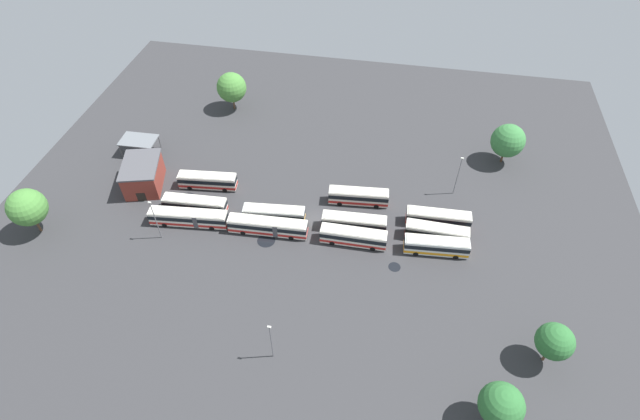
{
  "coord_description": "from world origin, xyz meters",
  "views": [
    {
      "loc": [
        -13.42,
        65.01,
        70.13
      ],
      "look_at": [
        -0.95,
        -0.84,
        1.49
      ],
      "focal_mm": 27.28,
      "sensor_mm": 36.0,
      "label": 1
    }
  ],
  "objects_px": {
    "bus_row0_slot2": "(437,233)",
    "tree_northeast": "(232,87)",
    "tree_south_edge": "(27,207)",
    "maintenance_shelter": "(138,140)",
    "tree_north_edge": "(555,341)",
    "bus_row1_slot0": "(358,196)",
    "bus_row2_slot2": "(274,214)",
    "lamp_post_by_building": "(271,341)",
    "bus_row1_slot2": "(354,223)",
    "bus_row0_slot3": "(436,246)",
    "bus_row1_slot3": "(353,237)",
    "bus_row3_slot3": "(189,217)",
    "tree_east_edge": "(501,405)",
    "tree_northwest": "(508,141)",
    "bus_row3_slot2": "(195,204)",
    "lamp_post_far_corner": "(155,219)",
    "bus_row0_slot1": "(438,218)",
    "bus_row2_slot3": "(268,226)",
    "lamp_post_near_entrance": "(458,175)",
    "bus_row3_slot0": "(208,181)",
    "depot_building": "(143,175)"
  },
  "relations": [
    {
      "from": "bus_row0_slot2",
      "to": "tree_northeast",
      "type": "xyz_separation_m",
      "value": [
        51.04,
        -34.9,
        4.25
      ]
    },
    {
      "from": "bus_row1_slot0",
      "to": "bus_row3_slot3",
      "type": "xyz_separation_m",
      "value": [
        31.55,
        11.98,
        0.0
      ]
    },
    {
      "from": "bus_row0_slot3",
      "to": "lamp_post_far_corner",
      "type": "relative_size",
      "value": 1.25
    },
    {
      "from": "bus_row3_slot0",
      "to": "tree_east_edge",
      "type": "distance_m",
      "value": 68.29
    },
    {
      "from": "tree_south_edge",
      "to": "bus_row2_slot3",
      "type": "bearing_deg",
      "value": -169.89
    },
    {
      "from": "maintenance_shelter",
      "to": "lamp_post_near_entrance",
      "type": "bearing_deg",
      "value": 179.52
    },
    {
      "from": "bus_row0_slot1",
      "to": "tree_northeast",
      "type": "distance_m",
      "value": 60.05
    },
    {
      "from": "bus_row1_slot2",
      "to": "maintenance_shelter",
      "type": "distance_m",
      "value": 52.77
    },
    {
      "from": "bus_row3_slot3",
      "to": "tree_east_edge",
      "type": "bearing_deg",
      "value": 153.29
    },
    {
      "from": "bus_row1_slot0",
      "to": "tree_northwest",
      "type": "distance_m",
      "value": 35.45
    },
    {
      "from": "bus_row1_slot0",
      "to": "bus_row2_slot2",
      "type": "height_order",
      "value": "same"
    },
    {
      "from": "bus_row0_slot2",
      "to": "tree_north_edge",
      "type": "bearing_deg",
      "value": 127.7
    },
    {
      "from": "bus_row0_slot2",
      "to": "bus_row2_slot2",
      "type": "height_order",
      "value": "same"
    },
    {
      "from": "bus_row1_slot2",
      "to": "tree_east_edge",
      "type": "bearing_deg",
      "value": 126.47
    },
    {
      "from": "lamp_post_far_corner",
      "to": "tree_east_edge",
      "type": "xyz_separation_m",
      "value": [
        -59.99,
        23.75,
        0.34
      ]
    },
    {
      "from": "bus_row3_slot2",
      "to": "lamp_post_far_corner",
      "type": "height_order",
      "value": "lamp_post_far_corner"
    },
    {
      "from": "bus_row1_slot3",
      "to": "tree_northeast",
      "type": "xyz_separation_m",
      "value": [
        35.76,
        -38.79,
        4.25
      ]
    },
    {
      "from": "bus_row1_slot0",
      "to": "lamp_post_by_building",
      "type": "height_order",
      "value": "lamp_post_by_building"
    },
    {
      "from": "bus_row1_slot3",
      "to": "tree_north_edge",
      "type": "xyz_separation_m",
      "value": [
        -32.25,
        18.05,
        3.71
      ]
    },
    {
      "from": "tree_south_edge",
      "to": "maintenance_shelter",
      "type": "bearing_deg",
      "value": -108.43
    },
    {
      "from": "bus_row2_slot3",
      "to": "bus_row0_slot3",
      "type": "bearing_deg",
      "value": -178.14
    },
    {
      "from": "bus_row1_slot3",
      "to": "bus_row3_slot3",
      "type": "height_order",
      "value": "same"
    },
    {
      "from": "bus_row0_slot3",
      "to": "bus_row1_slot3",
      "type": "relative_size",
      "value": 0.96
    },
    {
      "from": "bus_row3_slot2",
      "to": "lamp_post_by_building",
      "type": "bearing_deg",
      "value": 129.78
    },
    {
      "from": "bus_row0_slot1",
      "to": "bus_row1_slot3",
      "type": "relative_size",
      "value": 1.0
    },
    {
      "from": "bus_row0_slot1",
      "to": "lamp_post_near_entrance",
      "type": "xyz_separation_m",
      "value": [
        -3.18,
        -9.64,
        3.38
      ]
    },
    {
      "from": "bus_row0_slot1",
      "to": "bus_row3_slot0",
      "type": "height_order",
      "value": "same"
    },
    {
      "from": "bus_row1_slot2",
      "to": "bus_row2_slot3",
      "type": "relative_size",
      "value": 0.81
    },
    {
      "from": "bus_row3_slot2",
      "to": "bus_row3_slot3",
      "type": "distance_m",
      "value": 3.64
    },
    {
      "from": "bus_row0_slot2",
      "to": "tree_east_edge",
      "type": "height_order",
      "value": "tree_east_edge"
    },
    {
      "from": "bus_row3_slot0",
      "to": "bus_row3_slot3",
      "type": "xyz_separation_m",
      "value": [
        -0.09,
        10.81,
        0.0
      ]
    },
    {
      "from": "bus_row3_slot3",
      "to": "lamp_post_by_building",
      "type": "relative_size",
      "value": 1.76
    },
    {
      "from": "lamp_post_by_building",
      "to": "bus_row0_slot2",
      "type": "bearing_deg",
      "value": -129.74
    },
    {
      "from": "bus_row2_slot2",
      "to": "bus_row3_slot0",
      "type": "xyz_separation_m",
      "value": [
        16.11,
        -6.85,
        0.0
      ]
    },
    {
      "from": "tree_north_edge",
      "to": "bus_row1_slot0",
      "type": "bearing_deg",
      "value": -41.49
    },
    {
      "from": "bus_row0_slot3",
      "to": "bus_row1_slot0",
      "type": "height_order",
      "value": "same"
    },
    {
      "from": "bus_row3_slot2",
      "to": "tree_northwest",
      "type": "relative_size",
      "value": 1.36
    },
    {
      "from": "bus_row1_slot2",
      "to": "lamp_post_near_entrance",
      "type": "xyz_separation_m",
      "value": [
        -19.02,
        -13.83,
        3.38
      ]
    },
    {
      "from": "bus_row1_slot0",
      "to": "bus_row3_slot3",
      "type": "bearing_deg",
      "value": 20.8
    },
    {
      "from": "bus_row2_slot2",
      "to": "tree_northeast",
      "type": "bearing_deg",
      "value": -61.21
    },
    {
      "from": "tree_east_edge",
      "to": "bus_row3_slot3",
      "type": "bearing_deg",
      "value": -26.71
    },
    {
      "from": "bus_row1_slot0",
      "to": "maintenance_shelter",
      "type": "relative_size",
      "value": 1.51
    },
    {
      "from": "bus_row2_slot2",
      "to": "bus_row3_slot3",
      "type": "bearing_deg",
      "value": 13.87
    },
    {
      "from": "depot_building",
      "to": "lamp_post_far_corner",
      "type": "bearing_deg",
      "value": 124.84
    },
    {
      "from": "bus_row3_slot3",
      "to": "depot_building",
      "type": "xyz_separation_m",
      "value": [
        13.3,
        -8.85,
        1.15
      ]
    },
    {
      "from": "bus_row1_slot2",
      "to": "bus_row2_slot3",
      "type": "distance_m",
      "value": 16.47
    },
    {
      "from": "bus_row1_slot3",
      "to": "tree_south_edge",
      "type": "distance_m",
      "value": 60.54
    },
    {
      "from": "tree_east_edge",
      "to": "tree_south_edge",
      "type": "distance_m",
      "value": 86.27
    },
    {
      "from": "bus_row3_slot3",
      "to": "lamp_post_near_entrance",
      "type": "distance_m",
      "value": 54.06
    },
    {
      "from": "bus_row2_slot2",
      "to": "bus_row3_slot3",
      "type": "height_order",
      "value": "same"
    }
  ]
}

